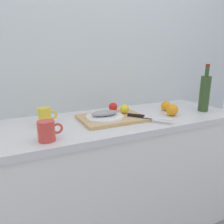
{
  "coord_description": "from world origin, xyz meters",
  "views": [
    {
      "loc": [
        -0.48,
        -1.2,
        1.3
      ],
      "look_at": [
        0.1,
        -0.01,
        0.95
      ],
      "focal_mm": 33.76,
      "sensor_mm": 36.0,
      "label": 1
    }
  ],
  "objects_px": {
    "cutting_board": "(112,118)",
    "wine_bottle": "(205,93)",
    "coffee_mug_0": "(45,116)",
    "white_plate": "(105,117)",
    "coffee_mug_2": "(47,131)",
    "lemon_0": "(125,109)",
    "orange_0": "(172,110)",
    "fish_fillet": "(105,113)",
    "chef_knife": "(144,117)"
  },
  "relations": [
    {
      "from": "coffee_mug_2",
      "to": "wine_bottle",
      "type": "bearing_deg",
      "value": 4.77
    },
    {
      "from": "chef_knife",
      "to": "wine_bottle",
      "type": "distance_m",
      "value": 0.56
    },
    {
      "from": "fish_fillet",
      "to": "wine_bottle",
      "type": "height_order",
      "value": "wine_bottle"
    },
    {
      "from": "chef_knife",
      "to": "orange_0",
      "type": "relative_size",
      "value": 2.92
    },
    {
      "from": "lemon_0",
      "to": "fish_fillet",
      "type": "bearing_deg",
      "value": -164.35
    },
    {
      "from": "chef_knife",
      "to": "coffee_mug_0",
      "type": "distance_m",
      "value": 0.61
    },
    {
      "from": "coffee_mug_0",
      "to": "coffee_mug_2",
      "type": "xyz_separation_m",
      "value": [
        -0.03,
        -0.26,
        -0.0
      ]
    },
    {
      "from": "wine_bottle",
      "to": "orange_0",
      "type": "relative_size",
      "value": 4.25
    },
    {
      "from": "wine_bottle",
      "to": "coffee_mug_0",
      "type": "relative_size",
      "value": 3.06
    },
    {
      "from": "fish_fillet",
      "to": "white_plate",
      "type": "bearing_deg",
      "value": -90.0
    },
    {
      "from": "cutting_board",
      "to": "orange_0",
      "type": "xyz_separation_m",
      "value": [
        0.42,
        -0.1,
        0.03
      ]
    },
    {
      "from": "cutting_board",
      "to": "chef_knife",
      "type": "relative_size",
      "value": 1.75
    },
    {
      "from": "orange_0",
      "to": "white_plate",
      "type": "bearing_deg",
      "value": 170.06
    },
    {
      "from": "cutting_board",
      "to": "orange_0",
      "type": "bearing_deg",
      "value": -13.18
    },
    {
      "from": "wine_bottle",
      "to": "coffee_mug_2",
      "type": "xyz_separation_m",
      "value": [
        -1.16,
        -0.1,
        -0.09
      ]
    },
    {
      "from": "coffee_mug_2",
      "to": "coffee_mug_0",
      "type": "bearing_deg",
      "value": 83.59
    },
    {
      "from": "coffee_mug_0",
      "to": "cutting_board",
      "type": "bearing_deg",
      "value": -9.44
    },
    {
      "from": "fish_fillet",
      "to": "orange_0",
      "type": "bearing_deg",
      "value": -9.94
    },
    {
      "from": "fish_fillet",
      "to": "chef_knife",
      "type": "height_order",
      "value": "fish_fillet"
    },
    {
      "from": "fish_fillet",
      "to": "chef_knife",
      "type": "xyz_separation_m",
      "value": [
        0.23,
        -0.1,
        -0.02
      ]
    },
    {
      "from": "coffee_mug_2",
      "to": "fish_fillet",
      "type": "bearing_deg",
      "value": 24.87
    },
    {
      "from": "fish_fillet",
      "to": "coffee_mug_2",
      "type": "xyz_separation_m",
      "value": [
        -0.38,
        -0.18,
        -0.0
      ]
    },
    {
      "from": "cutting_board",
      "to": "coffee_mug_0",
      "type": "height_order",
      "value": "coffee_mug_0"
    },
    {
      "from": "lemon_0",
      "to": "coffee_mug_0",
      "type": "distance_m",
      "value": 0.53
    },
    {
      "from": "white_plate",
      "to": "orange_0",
      "type": "height_order",
      "value": "orange_0"
    },
    {
      "from": "white_plate",
      "to": "coffee_mug_2",
      "type": "relative_size",
      "value": 1.95
    },
    {
      "from": "coffee_mug_0",
      "to": "orange_0",
      "type": "height_order",
      "value": "coffee_mug_0"
    },
    {
      "from": "chef_knife",
      "to": "lemon_0",
      "type": "bearing_deg",
      "value": 160.02
    },
    {
      "from": "wine_bottle",
      "to": "chef_knife",
      "type": "bearing_deg",
      "value": -177.54
    },
    {
      "from": "chef_knife",
      "to": "cutting_board",
      "type": "bearing_deg",
      "value": -165.42
    },
    {
      "from": "lemon_0",
      "to": "orange_0",
      "type": "xyz_separation_m",
      "value": [
        0.3,
        -0.13,
        -0.01
      ]
    },
    {
      "from": "coffee_mug_2",
      "to": "cutting_board",
      "type": "bearing_deg",
      "value": 23.49
    },
    {
      "from": "cutting_board",
      "to": "wine_bottle",
      "type": "height_order",
      "value": "wine_bottle"
    },
    {
      "from": "coffee_mug_2",
      "to": "chef_knife",
      "type": "bearing_deg",
      "value": 6.85
    },
    {
      "from": "chef_knife",
      "to": "coffee_mug_2",
      "type": "bearing_deg",
      "value": -123.51
    },
    {
      "from": "fish_fillet",
      "to": "wine_bottle",
      "type": "distance_m",
      "value": 0.79
    },
    {
      "from": "cutting_board",
      "to": "chef_knife",
      "type": "bearing_deg",
      "value": -35.06
    },
    {
      "from": "chef_knife",
      "to": "wine_bottle",
      "type": "relative_size",
      "value": 0.69
    },
    {
      "from": "wine_bottle",
      "to": "coffee_mug_0",
      "type": "distance_m",
      "value": 1.15
    },
    {
      "from": "white_plate",
      "to": "wine_bottle",
      "type": "relative_size",
      "value": 0.69
    },
    {
      "from": "lemon_0",
      "to": "wine_bottle",
      "type": "relative_size",
      "value": 0.18
    },
    {
      "from": "cutting_board",
      "to": "fish_fillet",
      "type": "distance_m",
      "value": 0.07
    },
    {
      "from": "orange_0",
      "to": "wine_bottle",
      "type": "bearing_deg",
      "value": 0.5
    },
    {
      "from": "chef_knife",
      "to": "orange_0",
      "type": "xyz_separation_m",
      "value": [
        0.25,
        0.02,
        0.01
      ]
    },
    {
      "from": "cutting_board",
      "to": "wine_bottle",
      "type": "xyz_separation_m",
      "value": [
        0.72,
        -0.09,
        0.13
      ]
    },
    {
      "from": "coffee_mug_0",
      "to": "coffee_mug_2",
      "type": "relative_size",
      "value": 0.93
    },
    {
      "from": "chef_knife",
      "to": "white_plate",
      "type": "bearing_deg",
      "value": -154.99
    },
    {
      "from": "fish_fillet",
      "to": "coffee_mug_2",
      "type": "bearing_deg",
      "value": -155.13
    },
    {
      "from": "lemon_0",
      "to": "coffee_mug_0",
      "type": "height_order",
      "value": "coffee_mug_0"
    },
    {
      "from": "cutting_board",
      "to": "wine_bottle",
      "type": "relative_size",
      "value": 1.2
    }
  ]
}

